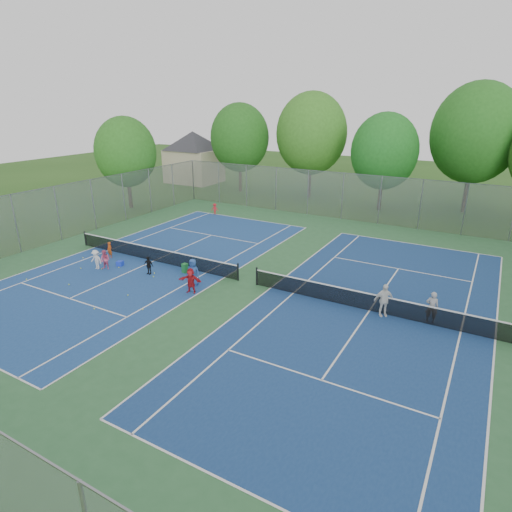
{
  "coord_description": "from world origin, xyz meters",
  "views": [
    {
      "loc": [
        11.45,
        -19.12,
        9.75
      ],
      "look_at": [
        0.0,
        1.0,
        1.3
      ],
      "focal_mm": 30.0,
      "sensor_mm": 36.0,
      "label": 1
    }
  ],
  "objects_px": {
    "net_left": "(153,255)",
    "instructor": "(432,307)",
    "ball_hopper": "(185,268)",
    "ball_crate": "(120,263)",
    "net_right": "(370,303)"
  },
  "relations": [
    {
      "from": "net_left",
      "to": "instructor",
      "type": "bearing_deg",
      "value": 0.89
    },
    {
      "from": "ball_crate",
      "to": "instructor",
      "type": "height_order",
      "value": "instructor"
    },
    {
      "from": "ball_hopper",
      "to": "ball_crate",
      "type": "bearing_deg",
      "value": -165.48
    },
    {
      "from": "net_left",
      "to": "instructor",
      "type": "distance_m",
      "value": 16.76
    },
    {
      "from": "instructor",
      "to": "ball_crate",
      "type": "bearing_deg",
      "value": 1.36
    },
    {
      "from": "ball_crate",
      "to": "ball_hopper",
      "type": "relative_size",
      "value": 0.62
    },
    {
      "from": "ball_hopper",
      "to": "instructor",
      "type": "relative_size",
      "value": 0.37
    },
    {
      "from": "net_right",
      "to": "instructor",
      "type": "relative_size",
      "value": 8.25
    },
    {
      "from": "net_right",
      "to": "ball_hopper",
      "type": "distance_m",
      "value": 11.03
    },
    {
      "from": "ball_crate",
      "to": "instructor",
      "type": "distance_m",
      "value": 18.15
    },
    {
      "from": "ball_crate",
      "to": "instructor",
      "type": "relative_size",
      "value": 0.23
    },
    {
      "from": "net_left",
      "to": "net_right",
      "type": "distance_m",
      "value": 14.0
    },
    {
      "from": "net_right",
      "to": "ball_crate",
      "type": "xyz_separation_m",
      "value": [
        -15.28,
        -1.66,
        -0.3
      ]
    },
    {
      "from": "net_left",
      "to": "ball_crate",
      "type": "bearing_deg",
      "value": -127.61
    },
    {
      "from": "ball_crate",
      "to": "ball_hopper",
      "type": "distance_m",
      "value": 4.41
    }
  ]
}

